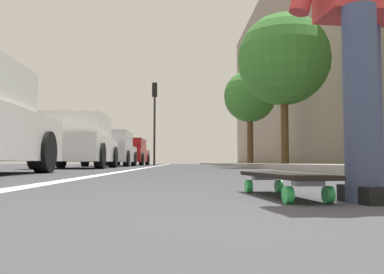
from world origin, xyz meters
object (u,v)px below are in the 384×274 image
Objects in this scene: skateboard at (283,178)px; street_tree_far at (250,97)px; traffic_light at (155,109)px; street_tree_mid at (284,60)px; parked_car_mid at (78,143)px; parked_car_end at (129,153)px; parked_car_far at (111,150)px.

skateboard is 0.19× the size of street_tree_far.
skateboard is 0.18× the size of traffic_light.
traffic_light is 11.34m from street_tree_mid.
parked_car_end is at bearing -0.04° from parked_car_mid.
parked_car_far reaches higher than skateboard.
street_tree_mid reaches higher than parked_car_mid.
skateboard is 0.20× the size of parked_car_far.
parked_car_far is at bearing 165.10° from traffic_light.
traffic_light is 1.02× the size of street_tree_far.
skateboard is at bearing -171.12° from parked_car_end.
street_tree_far is (17.73, -2.89, 3.24)m from skateboard.
skateboard is 0.17× the size of street_tree_mid.
parked_car_far is 8.32m from street_tree_mid.
parked_car_end is at bearing 31.19° from street_tree_mid.
street_tree_far reaches higher than parked_car_end.
street_tree_mid is at bearing -78.15° from parked_car_mid.
parked_car_end is 2.89m from traffic_light.
parked_car_end reaches higher than parked_car_mid.
street_tree_mid is at bearing 180.00° from street_tree_far.
parked_car_far is 0.92× the size of traffic_light.
street_tree_far is at bearing -127.85° from traffic_light.
parked_car_mid is (9.89, 3.38, 0.63)m from skateboard.
street_tree_mid reaches higher than parked_car_end.
parked_car_end is (5.70, -0.05, 0.01)m from parked_car_far.
traffic_light is at bearing 52.15° from street_tree_far.
street_tree_far is at bearing -38.65° from parked_car_mid.
traffic_light reaches higher than parked_car_mid.
parked_car_far is 0.99× the size of parked_car_end.
street_tree_mid is (-10.27, -4.82, 0.28)m from traffic_light.
traffic_light is (-0.07, -1.44, 2.50)m from parked_car_end.
skateboard is 10.47m from parked_car_mid.
parked_car_mid is 0.89× the size of street_tree_far.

